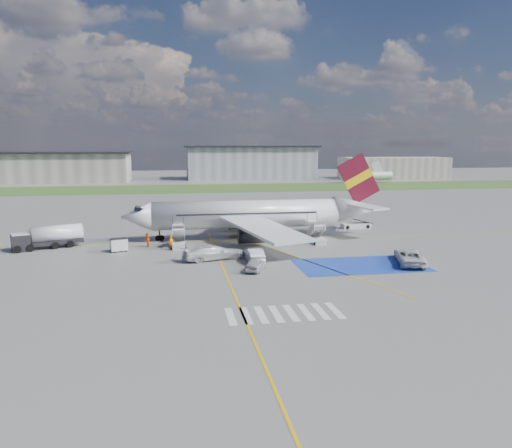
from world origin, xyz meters
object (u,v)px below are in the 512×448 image
object	(u,v)px
belt_loader	(356,226)
fuel_tanker	(48,239)
van_white_a	(410,254)
car_silver_b	(254,255)
car_silver_a	(256,264)
gpu_cart	(119,246)
airliner	(256,214)
van_white_b	(214,250)

from	to	relation	value
belt_loader	fuel_tanker	bearing A→B (deg)	-174.23
van_white_a	car_silver_b	bearing A→B (deg)	5.17
car_silver_a	car_silver_b	xyz separation A→B (m)	(0.54, 4.09, 0.12)
car_silver_a	van_white_a	xyz separation A→B (m)	(17.49, 0.36, 0.41)
gpu_cart	car_silver_a	xyz separation A→B (m)	(15.15, -12.11, -0.09)
airliner	belt_loader	xyz separation A→B (m)	(16.94, 5.39, -3.02)
airliner	car_silver_b	distance (m)	14.74
car_silver_b	van_white_b	distance (m)	4.76
van_white_a	van_white_b	world-z (taller)	van_white_b
airliner	car_silver_a	size ratio (longest dim) A/B	9.45
car_silver_a	van_white_a	distance (m)	17.50
van_white_b	gpu_cart	bearing A→B (deg)	45.28
gpu_cart	belt_loader	bearing A→B (deg)	-0.32
van_white_b	van_white_a	bearing A→B (deg)	-119.78
airliner	gpu_cart	bearing A→B (deg)	-161.20
belt_loader	van_white_b	bearing A→B (deg)	-147.86
airliner	gpu_cart	xyz separation A→B (m)	(-18.36, -6.25, -2.64)
van_white_b	airliner	bearing A→B (deg)	-45.01
airliner	belt_loader	world-z (taller)	airliner
belt_loader	car_silver_b	size ratio (longest dim) A/B	1.06
gpu_cart	airliner	bearing A→B (deg)	0.23
belt_loader	car_silver_b	bearing A→B (deg)	-139.53
car_silver_b	van_white_b	xyz separation A→B (m)	(-4.43, 1.72, 0.29)
airliner	van_white_a	xyz separation A→B (m)	(14.28, -17.99, -2.32)
gpu_cart	car_silver_a	distance (m)	19.39
airliner	gpu_cart	size ratio (longest dim) A/B	16.05
airliner	car_silver_a	distance (m)	18.83
van_white_a	car_silver_a	bearing A→B (deg)	18.76
fuel_tanker	belt_loader	world-z (taller)	fuel_tanker
belt_loader	van_white_a	size ratio (longest dim) A/B	0.88
belt_loader	car_silver_a	size ratio (longest dim) A/B	1.30
belt_loader	car_silver_a	distance (m)	31.15
airliner	gpu_cart	distance (m)	19.57
gpu_cart	van_white_a	world-z (taller)	van_white_a
van_white_b	car_silver_a	bearing A→B (deg)	-161.70
van_white_a	van_white_b	bearing A→B (deg)	3.28
car_silver_a	car_silver_b	size ratio (longest dim) A/B	0.81
fuel_tanker	van_white_a	xyz separation A→B (m)	(41.67, -15.28, -0.13)
car_silver_b	van_white_a	distance (m)	17.36
gpu_cart	car_silver_b	bearing A→B (deg)	-45.64
belt_loader	airliner	bearing A→B (deg)	-166.93
car_silver_b	van_white_a	world-z (taller)	van_white_a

